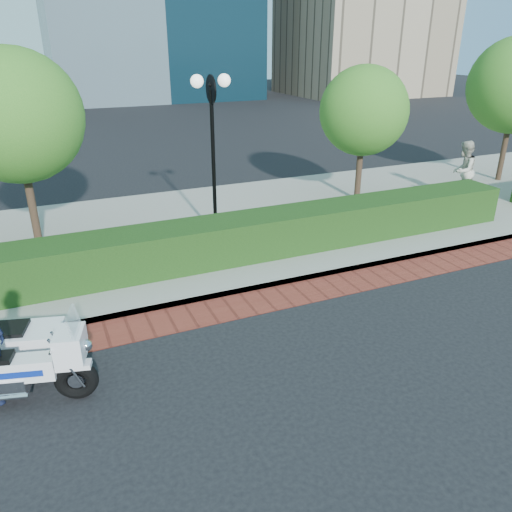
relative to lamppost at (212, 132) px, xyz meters
name	(u,v)px	position (x,y,z in m)	size (l,w,h in m)	color
ground	(259,345)	(-1.00, -5.20, -2.96)	(120.00, 120.00, 0.00)	black
brick_strip	(230,308)	(-1.00, -3.70, -2.95)	(60.00, 1.00, 0.01)	maroon
sidewalk	(173,234)	(-1.00, 0.80, -2.88)	(60.00, 8.00, 0.15)	gray
hedge_main	(198,244)	(-1.00, -1.60, -2.31)	(18.00, 1.20, 1.00)	black
lamppost	(212,132)	(0.00, 0.00, 0.00)	(1.02, 0.70, 4.21)	black
tree_b	(16,117)	(-4.50, 1.30, 0.48)	(3.20, 3.20, 4.89)	#332319
tree_c	(364,111)	(5.50, 1.30, 0.09)	(2.80, 2.80, 4.30)	#332319
police_motorcycle	(9,353)	(-5.05, -4.79, -2.27)	(2.46, 2.08, 2.02)	black
pedestrian	(463,171)	(8.66, -0.09, -1.82)	(0.96, 0.75, 1.97)	beige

